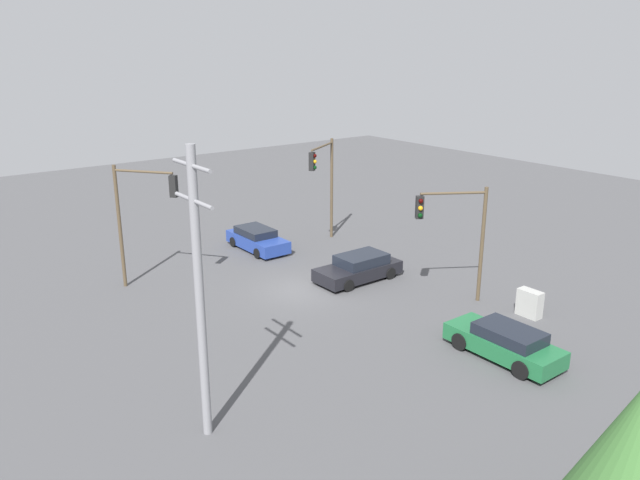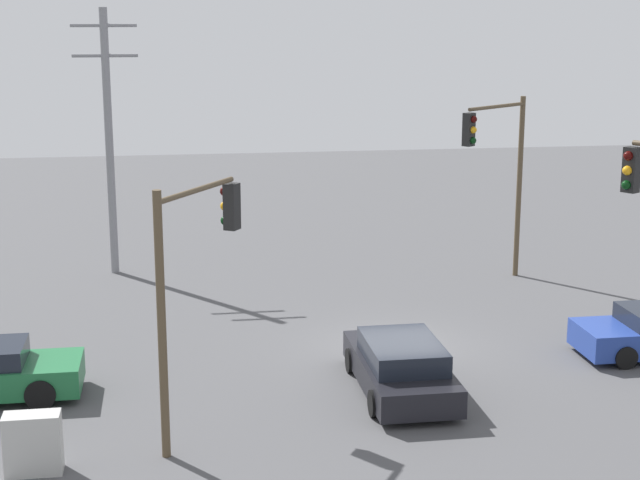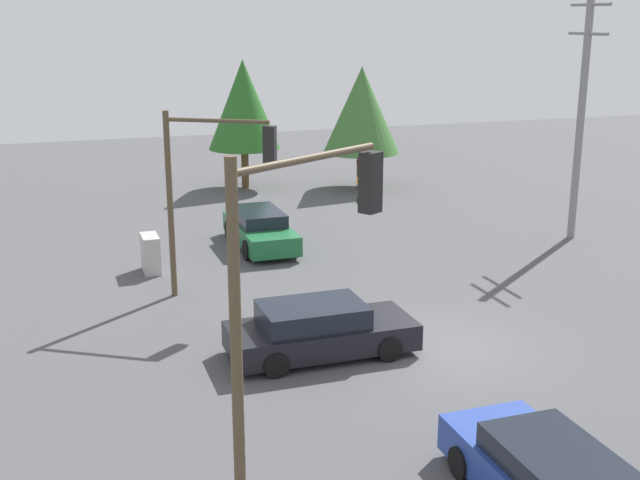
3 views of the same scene
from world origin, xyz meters
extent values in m
plane|color=#4C4C4F|center=(0.00, 0.00, 0.00)|extent=(80.00, 80.00, 0.00)
cube|color=black|center=(-0.61, -3.05, 0.50)|extent=(1.95, 4.64, 0.65)
cube|color=black|center=(-0.61, -3.28, 1.09)|extent=(1.71, 2.55, 0.53)
cylinder|color=black|center=(-1.53, -1.61, 0.31)|extent=(0.22, 0.62, 0.62)
cylinder|color=black|center=(0.32, -1.61, 0.31)|extent=(0.22, 0.62, 0.62)
cylinder|color=black|center=(-1.53, -4.49, 0.31)|extent=(0.22, 0.62, 0.62)
cylinder|color=black|center=(0.32, -4.49, 0.31)|extent=(0.22, 0.62, 0.62)
cylinder|color=black|center=(-9.07, -1.18, 0.36)|extent=(0.71, 0.22, 0.71)
cylinder|color=black|center=(-9.07, -2.87, 0.36)|extent=(0.71, 0.22, 0.71)
cylinder|color=black|center=(5.50, -2.44, 0.30)|extent=(0.61, 0.22, 0.61)
cylinder|color=black|center=(5.50, -0.71, 0.30)|extent=(0.61, 0.22, 0.61)
cylinder|color=brown|center=(5.95, 6.96, 3.13)|extent=(0.18, 0.18, 6.25)
cylinder|color=brown|center=(4.72, 6.01, 6.00)|extent=(2.54, 1.99, 0.12)
cube|color=black|center=(3.48, 5.06, 5.38)|extent=(0.44, 0.43, 1.05)
sphere|color=#360503|center=(3.59, 4.92, 5.71)|extent=(0.22, 0.22, 0.22)
sphere|color=orange|center=(3.59, 4.92, 5.38)|extent=(0.22, 0.22, 0.22)
sphere|color=black|center=(3.59, 4.92, 5.04)|extent=(0.22, 0.22, 0.22)
cylinder|color=brown|center=(-6.21, -5.84, 2.79)|extent=(0.18, 0.18, 5.58)
cylinder|color=brown|center=(-5.40, -4.53, 5.33)|extent=(1.72, 2.69, 0.12)
cube|color=black|center=(-4.59, -3.22, 4.71)|extent=(0.42, 0.44, 1.05)
sphere|color=#360503|center=(-4.74, -3.13, 5.04)|extent=(0.22, 0.22, 0.22)
sphere|color=orange|center=(-4.74, -3.13, 4.71)|extent=(0.22, 0.22, 0.22)
sphere|color=black|center=(-4.74, -3.13, 4.37)|extent=(0.22, 0.22, 0.22)
cube|color=black|center=(4.55, -3.93, 5.43)|extent=(0.42, 0.44, 1.05)
sphere|color=#360503|center=(4.40, -4.02, 5.77)|extent=(0.22, 0.22, 0.22)
sphere|color=orange|center=(4.40, -4.02, 5.43)|extent=(0.22, 0.22, 0.22)
sphere|color=black|center=(4.40, -4.02, 5.09)|extent=(0.22, 0.22, 0.22)
cylinder|color=gray|center=(-7.96, 9.56, 4.59)|extent=(0.28, 0.28, 9.18)
cylinder|color=gray|center=(-7.96, 9.56, 8.58)|extent=(2.20, 0.12, 0.12)
cylinder|color=gray|center=(-7.96, 9.56, 7.58)|extent=(2.20, 0.12, 0.12)
cube|color=#B2B2AD|center=(-8.80, -6.21, 0.62)|extent=(1.11, 0.53, 1.25)
camera|label=1|loc=(-23.67, 17.11, 11.77)|focal=35.00mm
camera|label=2|loc=(-5.98, -24.83, 8.86)|focal=55.00mm
camera|label=3|loc=(16.98, -9.06, 8.15)|focal=45.00mm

